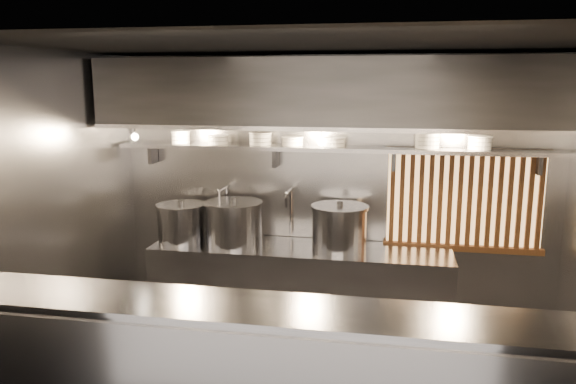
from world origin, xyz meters
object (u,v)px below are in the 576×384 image
(stock_pot_mid, at_px, (182,222))
(stock_pot_right, at_px, (339,227))
(stock_pot_left, at_px, (234,223))
(pendant_bulb, at_px, (322,141))
(heat_lamp, at_px, (133,131))

(stock_pot_mid, xyz_separation_m, stock_pot_right, (1.64, 0.05, 0.02))
(stock_pot_left, height_order, stock_pot_right, stock_pot_left)
(pendant_bulb, bearing_deg, heat_lamp, -169.00)
(pendant_bulb, relative_size, stock_pot_mid, 0.27)
(stock_pot_mid, height_order, stock_pot_right, stock_pot_right)
(stock_pot_right, bearing_deg, pendant_bulb, 172.41)
(pendant_bulb, distance_m, stock_pot_right, 0.86)
(pendant_bulb, height_order, stock_pot_right, pendant_bulb)
(stock_pot_right, bearing_deg, stock_pot_mid, -178.33)
(stock_pot_left, xyz_separation_m, stock_pot_right, (1.07, 0.05, -0.00))
(stock_pot_mid, distance_m, stock_pot_right, 1.64)
(heat_lamp, height_order, stock_pot_right, heat_lamp)
(heat_lamp, distance_m, stock_pot_left, 1.35)
(stock_pot_left, distance_m, stock_pot_right, 1.07)
(pendant_bulb, xyz_separation_m, stock_pot_left, (-0.88, -0.07, -0.84))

